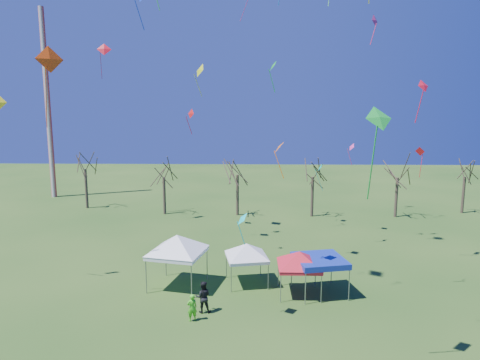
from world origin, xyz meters
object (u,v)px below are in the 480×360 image
(tent_red, at_px, (299,254))
(person_dark, at_px, (203,297))
(tree_1, at_px, (163,164))
(person_green, at_px, (192,308))
(tent_white_west, at_px, (177,238))
(tree_5, at_px, (466,164))
(radio_mast, at_px, (48,105))
(tree_0, at_px, (84,155))
(tent_white_mid, at_px, (247,246))
(tree_4, at_px, (398,163))
(tent_blue, at_px, (320,261))
(tree_2, at_px, (237,160))
(tree_3, at_px, (313,163))

(tent_red, relative_size, person_dark, 2.00)
(tree_1, bearing_deg, person_green, -75.17)
(tent_white_west, height_order, tent_red, tent_white_west)
(tree_5, xyz_separation_m, person_green, (-27.85, -26.49, -4.94))
(radio_mast, bearing_deg, tree_0, -42.77)
(tree_0, relative_size, tent_white_mid, 2.28)
(tree_4, height_order, tent_white_mid, tree_4)
(tent_blue, bearing_deg, tree_0, 135.75)
(person_green, bearing_deg, tree_0, -82.91)
(tent_white_mid, bearing_deg, tree_2, 93.75)
(tent_red, bearing_deg, radio_mast, 134.65)
(tree_0, height_order, tree_5, tree_0)
(tree_2, bearing_deg, tree_0, 170.76)
(tent_white_west, bearing_deg, tent_red, -7.34)
(tree_2, relative_size, tent_white_mid, 2.21)
(tree_3, distance_m, tree_5, 17.81)
(tree_0, bearing_deg, tent_white_mid, -48.66)
(radio_mast, height_order, person_dark, radio_mast)
(tree_5, distance_m, person_green, 38.75)
(tree_2, height_order, tree_4, tree_2)
(radio_mast, distance_m, tent_white_mid, 40.81)
(tent_blue, xyz_separation_m, person_dark, (-7.28, -2.87, -1.26))
(tree_5, bearing_deg, tree_3, -173.48)
(tree_3, relative_size, tent_white_mid, 2.14)
(radio_mast, xyz_separation_m, tree_3, (34.03, -9.96, -6.42))
(tent_red, distance_m, person_green, 7.69)
(tent_white_mid, distance_m, tent_red, 3.78)
(tree_0, height_order, tree_2, tree_0)
(tree_0, height_order, person_green, tree_0)
(radio_mast, bearing_deg, tree_2, -20.57)
(tent_white_west, xyz_separation_m, person_green, (1.62, -4.77, -2.58))
(tree_0, xyz_separation_m, tree_1, (10.08, -2.73, -0.70))
(tent_white_west, bearing_deg, tent_blue, -5.10)
(tree_3, xyz_separation_m, person_green, (-10.16, -24.47, -5.29))
(tree_1, xyz_separation_m, tent_white_west, (5.02, -20.30, -2.41))
(radio_mast, distance_m, tree_0, 11.45)
(radio_mast, height_order, tree_2, radio_mast)
(tree_2, height_order, person_green, tree_2)
(tree_1, bearing_deg, tree_5, 2.35)
(tree_3, distance_m, tent_blue, 21.03)
(tree_5, bearing_deg, radio_mast, 171.28)
(tent_white_mid, xyz_separation_m, person_dark, (-2.52, -4.30, -1.73))
(tent_white_west, distance_m, tent_red, 8.16)
(person_dark, bearing_deg, tent_white_west, -64.50)
(tent_blue, bearing_deg, person_dark, -158.47)
(tree_3, bearing_deg, person_green, -112.55)
(tree_4, relative_size, tent_red, 2.07)
(tree_5, distance_m, person_dark, 37.64)
(tree_3, relative_size, tent_red, 2.08)
(person_green, bearing_deg, tent_white_west, -95.13)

